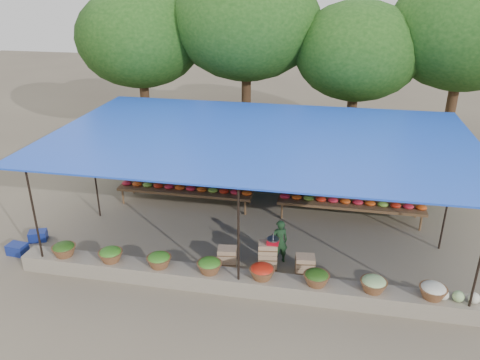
% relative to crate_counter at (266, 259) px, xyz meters
% --- Properties ---
extents(ground, '(60.00, 60.00, 0.00)m').
position_rel_crate_counter_xyz_m(ground, '(-0.48, 1.86, -0.31)').
color(ground, '#66594B').
rests_on(ground, ground).
extents(stone_curb, '(10.60, 0.55, 0.40)m').
position_rel_crate_counter_xyz_m(stone_curb, '(-0.48, -0.89, -0.11)').
color(stone_curb, gray).
rests_on(stone_curb, ground).
extents(stall_canopy, '(10.80, 6.60, 2.82)m').
position_rel_crate_counter_xyz_m(stall_canopy, '(-0.48, 1.92, 2.37)').
color(stall_canopy, black).
rests_on(stall_canopy, ground).
extents(produce_baskets, '(8.98, 0.58, 0.34)m').
position_rel_crate_counter_xyz_m(produce_baskets, '(-0.58, -0.89, 0.25)').
color(produce_baskets, brown).
rests_on(produce_baskets, stone_curb).
extents(netting_backdrop, '(10.60, 0.06, 2.50)m').
position_rel_crate_counter_xyz_m(netting_backdrop, '(-0.48, 5.01, 0.94)').
color(netting_backdrop, '#1C4719').
rests_on(netting_backdrop, ground).
extents(tree_row, '(16.51, 5.50, 7.12)m').
position_rel_crate_counter_xyz_m(tree_row, '(0.02, 7.95, 4.39)').
color(tree_row, '#3B2015').
rests_on(tree_row, ground).
extents(fruit_table_left, '(4.21, 0.95, 0.93)m').
position_rel_crate_counter_xyz_m(fruit_table_left, '(-2.97, 3.21, 0.30)').
color(fruit_table_left, brown).
rests_on(fruit_table_left, ground).
extents(fruit_table_right, '(4.21, 0.95, 0.93)m').
position_rel_crate_counter_xyz_m(fruit_table_right, '(2.03, 3.21, 0.30)').
color(fruit_table_right, brown).
rests_on(fruit_table_right, ground).
extents(crate_counter, '(2.39, 0.40, 0.77)m').
position_rel_crate_counter_xyz_m(crate_counter, '(0.00, 0.00, 0.00)').
color(crate_counter, tan).
rests_on(crate_counter, ground).
extents(weighing_scale, '(0.30, 0.30, 0.31)m').
position_rel_crate_counter_xyz_m(weighing_scale, '(0.15, -0.00, 0.53)').
color(weighing_scale, red).
rests_on(weighing_scale, crate_counter).
extents(vendor_seated, '(0.50, 0.43, 1.17)m').
position_rel_crate_counter_xyz_m(vendor_seated, '(0.26, 0.44, 0.27)').
color(vendor_seated, '#19371D').
rests_on(vendor_seated, ground).
extents(customer_left, '(1.04, 0.92, 1.78)m').
position_rel_crate_counter_xyz_m(customer_left, '(-2.81, 4.19, 0.58)').
color(customer_left, slate).
rests_on(customer_left, ground).
extents(customer_mid, '(1.35, 1.14, 1.81)m').
position_rel_crate_counter_xyz_m(customer_mid, '(0.08, 3.99, 0.60)').
color(customer_mid, slate).
rests_on(customer_mid, ground).
extents(customer_right, '(0.97, 0.59, 1.54)m').
position_rel_crate_counter_xyz_m(customer_right, '(2.12, 3.83, 0.46)').
color(customer_right, slate).
rests_on(customer_right, ground).
extents(blue_crate_front, '(0.49, 0.37, 0.28)m').
position_rel_crate_counter_xyz_m(blue_crate_front, '(-6.39, -0.49, -0.17)').
color(blue_crate_front, navy).
rests_on(blue_crate_front, ground).
extents(blue_crate_back, '(0.54, 0.48, 0.27)m').
position_rel_crate_counter_xyz_m(blue_crate_back, '(-6.26, 0.22, -0.17)').
color(blue_crate_back, navy).
rests_on(blue_crate_back, ground).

